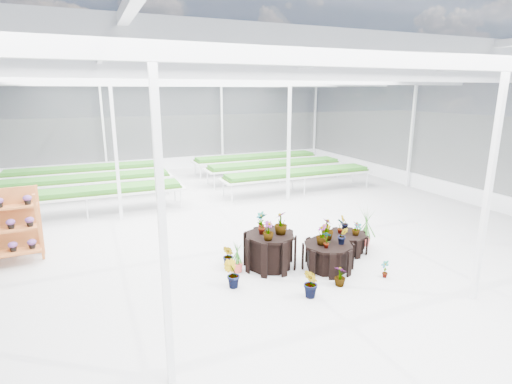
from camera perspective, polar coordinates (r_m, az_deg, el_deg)
name	(u,v)px	position (r m, az deg, el deg)	size (l,w,h in m)	color
ground_plane	(256,249)	(10.49, 0.00, -8.20)	(24.00, 24.00, 0.00)	gray
greenhouse_shell	(256,164)	(9.86, 0.00, 3.98)	(18.00, 24.00, 4.50)	white
steel_frame	(256,164)	(9.86, 0.00, 3.98)	(18.00, 24.00, 4.50)	silver
nursery_benches	(189,179)	(16.95, -9.55, 1.82)	(16.00, 7.00, 0.84)	silver
plinth_tall	(270,251)	(9.36, 1.97, -8.39)	(1.19, 1.19, 0.81)	black
plinth_mid	(328,256)	(9.46, 10.21, -9.03)	(1.15, 1.15, 0.61)	black
plinth_low	(346,242)	(10.55, 12.71, -7.05)	(1.06, 1.06, 0.48)	black
shelf_rack	(2,228)	(11.14, -32.54, -4.38)	(1.66, 0.88, 1.76)	#A45626
nursery_plants	(303,241)	(9.67, 6.66, -6.91)	(4.58, 2.98, 1.35)	#29661F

